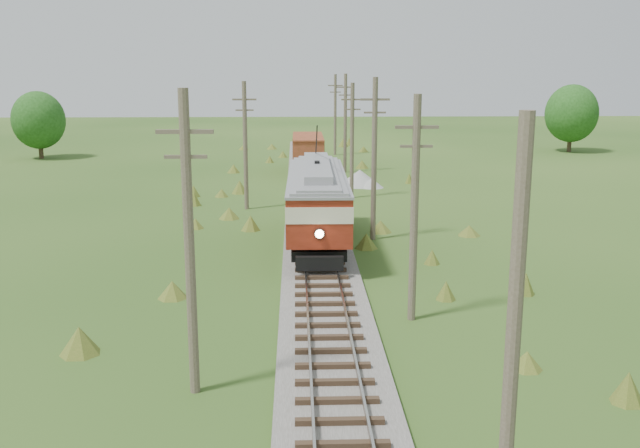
{
  "coord_description": "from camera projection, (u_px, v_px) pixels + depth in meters",
  "views": [
    {
      "loc": [
        -1.12,
        -7.95,
        9.59
      ],
      "look_at": [
        0.0,
        24.83,
        2.29
      ],
      "focal_mm": 40.0,
      "sensor_mm": 36.0,
      "label": 1
    }
  ],
  "objects": [
    {
      "name": "streetcar",
      "position": [
        317.0,
        197.0,
        37.92
      ],
      "size": [
        3.26,
        13.27,
        6.04
      ],
      "rotation": [
        0.0,
        0.0,
        -0.01
      ],
      "color": "black",
      "rests_on": "ground"
    },
    {
      "name": "utility_pole_r_4",
      "position": [
        352.0,
        139.0,
        51.96
      ],
      "size": [
        1.6,
        0.3,
        8.4
      ],
      "color": "brown",
      "rests_on": "ground"
    },
    {
      "name": "utility_pole_l_b",
      "position": [
        245.0,
        144.0,
        47.78
      ],
      "size": [
        1.6,
        0.3,
        8.6
      ],
      "color": "brown",
      "rests_on": "ground"
    },
    {
      "name": "utility_pole_l_a",
      "position": [
        189.0,
        243.0,
        20.43
      ],
      "size": [
        1.6,
        0.3,
        9.0
      ],
      "color": "brown",
      "rests_on": "ground"
    },
    {
      "name": "tree_mid_a",
      "position": [
        38.0,
        120.0,
        74.4
      ],
      "size": [
        5.46,
        5.46,
        7.03
      ],
      "color": "#38281C",
      "rests_on": "ground"
    },
    {
      "name": "utility_pole_r_2",
      "position": [
        414.0,
        207.0,
        26.58
      ],
      "size": [
        1.6,
        0.3,
        8.6
      ],
      "color": "brown",
      "rests_on": "ground"
    },
    {
      "name": "utility_pole_r_3",
      "position": [
        374.0,
        158.0,
        39.22
      ],
      "size": [
        1.6,
        0.3,
        9.0
      ],
      "color": "brown",
      "rests_on": "ground"
    },
    {
      "name": "gondola",
      "position": [
        308.0,
        150.0,
        65.04
      ],
      "size": [
        2.75,
        8.42,
        2.79
      ],
      "rotation": [
        0.0,
        0.0,
        -0.0
      ],
      "color": "black",
      "rests_on": "ground"
    },
    {
      "name": "gravel_pile",
      "position": [
        361.0,
        178.0,
        58.03
      ],
      "size": [
        3.57,
        3.79,
        1.3
      ],
      "color": "gray",
      "rests_on": "ground"
    },
    {
      "name": "railbed_main",
      "position": [
        315.0,
        225.0,
        43.0
      ],
      "size": [
        3.6,
        96.0,
        0.57
      ],
      "color": "#605B54",
      "rests_on": "ground"
    },
    {
      "name": "tree_mid_b",
      "position": [
        572.0,
        113.0,
        80.17
      ],
      "size": [
        5.88,
        5.88,
        7.57
      ],
      "color": "#38281C",
      "rests_on": "ground"
    },
    {
      "name": "utility_pole_r_6",
      "position": [
        335.0,
        114.0,
        77.29
      ],
      "size": [
        1.6,
        0.3,
        8.7
      ],
      "color": "brown",
      "rests_on": "ground"
    },
    {
      "name": "utility_pole_r_1",
      "position": [
        513.0,
        338.0,
        13.9
      ],
      "size": [
        0.3,
        0.3,
        8.8
      ],
      "color": "brown",
      "rests_on": "ground"
    },
    {
      "name": "utility_pole_r_5",
      "position": [
        345.0,
        122.0,
        64.6
      ],
      "size": [
        1.6,
        0.3,
        8.9
      ],
      "color": "brown",
      "rests_on": "ground"
    }
  ]
}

